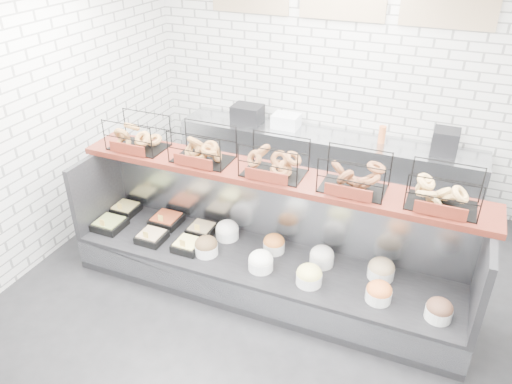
% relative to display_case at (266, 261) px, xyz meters
% --- Properties ---
extents(ground, '(5.50, 5.50, 0.00)m').
position_rel_display_case_xyz_m(ground, '(0.00, -0.34, -0.33)').
color(ground, black).
rests_on(ground, ground).
extents(room_shell, '(5.02, 5.51, 3.01)m').
position_rel_display_case_xyz_m(room_shell, '(0.00, 0.26, 1.73)').
color(room_shell, silver).
rests_on(room_shell, ground).
extents(display_case, '(4.00, 0.90, 1.20)m').
position_rel_display_case_xyz_m(display_case, '(0.00, 0.00, 0.00)').
color(display_case, black).
rests_on(display_case, ground).
extents(bagel_shelf, '(4.10, 0.50, 0.40)m').
position_rel_display_case_xyz_m(bagel_shelf, '(0.00, 0.18, 1.05)').
color(bagel_shelf, '#41140E').
rests_on(bagel_shelf, display_case).
extents(prep_counter, '(4.00, 0.60, 1.20)m').
position_rel_display_case_xyz_m(prep_counter, '(0.00, 2.09, 0.14)').
color(prep_counter, '#93969B').
rests_on(prep_counter, ground).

